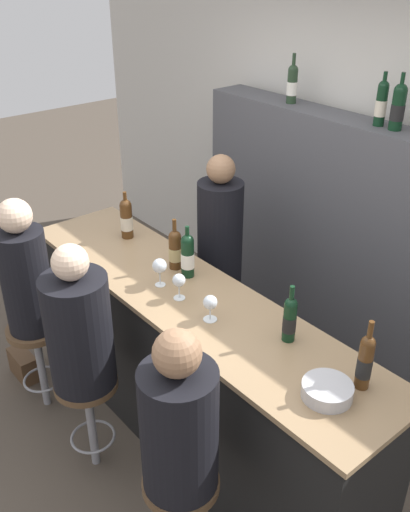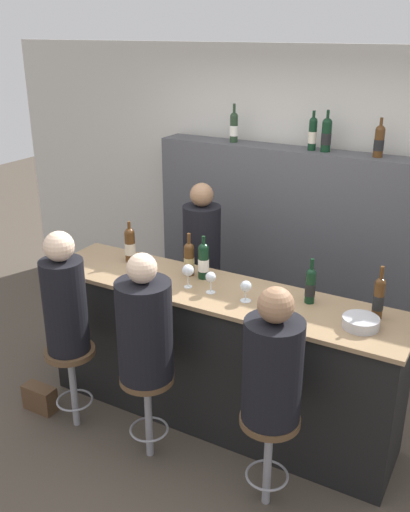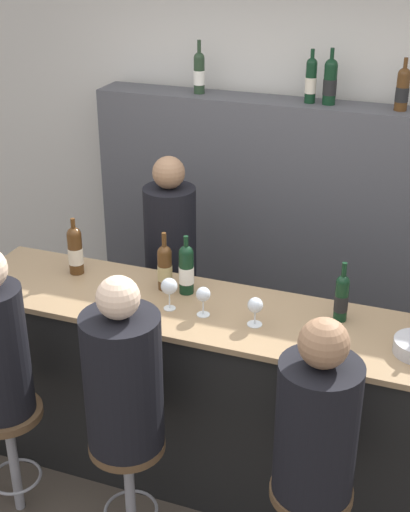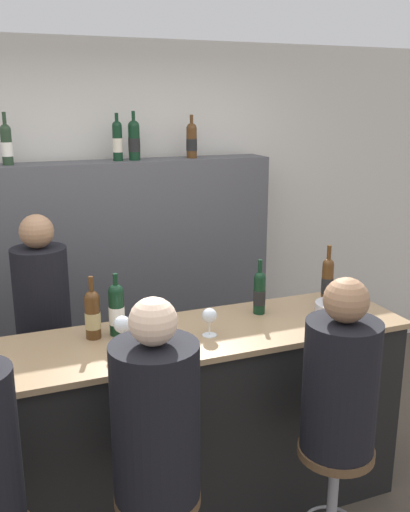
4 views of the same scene
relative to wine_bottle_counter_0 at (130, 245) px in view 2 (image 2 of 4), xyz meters
name	(u,v)px [view 2 (image 2 of 4)]	position (x,y,z in m)	size (l,w,h in m)	color
ground_plane	(197,438)	(0.82, -0.41, -1.19)	(16.00, 16.00, 0.00)	#4C4238
wall_back	(301,199)	(0.82, 1.44, 0.11)	(6.40, 0.05, 2.60)	beige
bar_counter	(217,355)	(0.82, -0.12, -0.66)	(2.62, 0.61, 1.05)	black
back_bar_cabinet	(289,249)	(0.82, 1.22, -0.29)	(2.45, 0.28, 1.79)	#4C4C51
wine_bottle_counter_0	(130,245)	(0.00, 0.00, 0.00)	(0.08, 0.08, 0.32)	#4C2D14
wine_bottle_counter_1	(189,259)	(0.52, 0.00, -0.01)	(0.08, 0.08, 0.32)	#4C2D14
wine_bottle_counter_2	(203,261)	(0.64, 0.00, 0.00)	(0.08, 0.08, 0.32)	black
wine_bottle_counter_3	(310,285)	(1.44, 0.00, -0.01)	(0.07, 0.07, 0.31)	black
wine_bottle_counter_4	(379,298)	(1.87, 0.00, 0.00)	(0.07, 0.07, 0.34)	#4C2D14
wine_bottle_backbar_0	(234,127)	(0.25, 1.22, 0.73)	(0.07, 0.07, 0.33)	#233823
wine_bottle_backbar_1	(313,133)	(0.96, 1.22, 0.74)	(0.07, 0.07, 0.32)	black
wine_bottle_backbar_2	(326,135)	(1.08, 1.22, 0.74)	(0.08, 0.08, 0.33)	black
wine_bottle_backbar_3	(379,141)	(1.50, 1.22, 0.73)	(0.08, 0.08, 0.30)	#4C2D14
wine_glass_0	(188,271)	(0.63, -0.19, -0.01)	(0.08, 0.08, 0.17)	silver
wine_glass_1	(211,278)	(0.80, -0.19, -0.03)	(0.07, 0.07, 0.15)	silver
wine_glass_2	(246,287)	(1.06, -0.19, -0.04)	(0.07, 0.07, 0.14)	silver
metal_bowl	(361,322)	(1.82, -0.17, -0.10)	(0.22, 0.22, 0.07)	#B7B7BC
bar_stool_left	(71,366)	(-0.03, -0.71, -0.69)	(0.35, 0.35, 0.64)	gray
guest_seated_left	(64,299)	(-0.03, -0.71, -0.16)	(0.29, 0.29, 0.87)	black
bar_stool_middle	(148,394)	(0.62, -0.71, -0.69)	(0.35, 0.35, 0.64)	gray
guest_seated_middle	(144,326)	(0.62, -0.71, -0.19)	(0.35, 0.35, 0.84)	black
bar_stool_right	(269,437)	(1.48, -0.71, -0.69)	(0.35, 0.35, 0.64)	gray
guest_seated_right	(273,365)	(1.48, -0.71, -0.20)	(0.34, 0.34, 0.82)	black
bartender	(202,283)	(0.33, 0.52, -0.45)	(0.31, 0.31, 1.59)	black
handbag	(40,398)	(-0.39, -0.71, -1.09)	(0.26, 0.12, 0.20)	#513823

